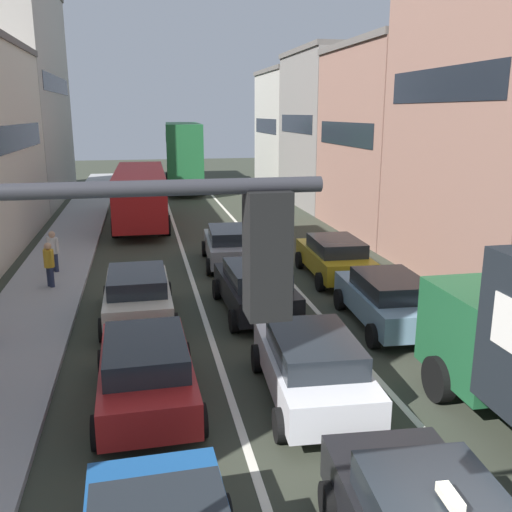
% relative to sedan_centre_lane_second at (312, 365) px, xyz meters
% --- Properties ---
extents(sidewalk_left, '(2.60, 64.00, 0.14)m').
position_rel_sedan_centre_lane_second_xyz_m(sidewalk_left, '(-6.64, 14.05, -0.73)').
color(sidewalk_left, '#9C9C9C').
rests_on(sidewalk_left, ground).
extents(lane_stripe_left, '(0.16, 60.00, 0.01)m').
position_rel_sedan_centre_lane_second_xyz_m(lane_stripe_left, '(-1.64, 14.05, -0.79)').
color(lane_stripe_left, silver).
rests_on(lane_stripe_left, ground).
extents(lane_stripe_right, '(0.16, 60.00, 0.01)m').
position_rel_sedan_centre_lane_second_xyz_m(lane_stripe_right, '(1.76, 14.05, -0.79)').
color(lane_stripe_right, silver).
rests_on(lane_stripe_right, ground).
extents(building_row_right, '(7.20, 43.90, 13.28)m').
position_rel_sedan_centre_lane_second_xyz_m(building_row_right, '(9.95, 14.20, 4.72)').
color(building_row_right, '#B2ADA3').
rests_on(building_row_right, ground).
extents(sedan_centre_lane_second, '(2.26, 4.40, 1.49)m').
position_rel_sedan_centre_lane_second_xyz_m(sedan_centre_lane_second, '(0.00, 0.00, 0.00)').
color(sedan_centre_lane_second, silver).
rests_on(sedan_centre_lane_second, ground).
extents(wagon_left_lane_second, '(2.13, 4.34, 1.49)m').
position_rel_sedan_centre_lane_second_xyz_m(wagon_left_lane_second, '(-3.36, 0.48, 0.00)').
color(wagon_left_lane_second, '#A51E1E').
rests_on(wagon_left_lane_second, ground).
extents(hatchback_centre_lane_third, '(2.15, 4.35, 1.49)m').
position_rel_sedan_centre_lane_second_xyz_m(hatchback_centre_lane_third, '(-0.09, 5.48, 0.00)').
color(hatchback_centre_lane_third, black).
rests_on(hatchback_centre_lane_third, ground).
extents(sedan_left_lane_third, '(2.09, 4.31, 1.49)m').
position_rel_sedan_centre_lane_second_xyz_m(sedan_left_lane_third, '(-3.53, 5.49, 0.00)').
color(sedan_left_lane_third, beige).
rests_on(sedan_left_lane_third, ground).
extents(coupe_centre_lane_fourth, '(2.25, 4.39, 1.49)m').
position_rel_sedan_centre_lane_second_xyz_m(coupe_centre_lane_fourth, '(0.04, 11.09, 0.00)').
color(coupe_centre_lane_fourth, gray).
rests_on(coupe_centre_lane_fourth, ground).
extents(sedan_right_lane_behind_truck, '(2.25, 4.39, 1.49)m').
position_rel_sedan_centre_lane_second_xyz_m(sedan_right_lane_behind_truck, '(3.33, 3.65, 0.00)').
color(sedan_right_lane_behind_truck, '#759EB7').
rests_on(sedan_right_lane_behind_truck, ground).
extents(wagon_right_lane_far, '(2.19, 4.36, 1.49)m').
position_rel_sedan_centre_lane_second_xyz_m(wagon_right_lane_far, '(3.45, 8.47, 0.00)').
color(wagon_right_lane_far, '#B29319').
rests_on(wagon_right_lane_far, ground).
extents(bus_mid_queue_primary, '(2.91, 10.53, 2.90)m').
position_rel_sedan_centre_lane_second_xyz_m(bus_mid_queue_primary, '(-3.32, 20.27, 0.96)').
color(bus_mid_queue_primary, '#B21919').
rests_on(bus_mid_queue_primary, ground).
extents(bus_far_queue_secondary, '(3.18, 10.61, 5.06)m').
position_rel_sedan_centre_lane_second_xyz_m(bus_far_queue_secondary, '(0.02, 33.72, 2.03)').
color(bus_far_queue_secondary, '#1E6033').
rests_on(bus_far_queue_secondary, ground).
extents(pedestrian_near_kerb, '(0.45, 0.36, 1.66)m').
position_rel_sedan_centre_lane_second_xyz_m(pedestrian_near_kerb, '(-6.55, 10.90, 0.15)').
color(pedestrian_near_kerb, '#262D47').
rests_on(pedestrian_near_kerb, ground).
extents(pedestrian_mid_sidewalk, '(0.35, 0.47, 1.66)m').
position_rel_sedan_centre_lane_second_xyz_m(pedestrian_mid_sidewalk, '(-6.42, 8.97, 0.15)').
color(pedestrian_mid_sidewalk, '#262D47').
rests_on(pedestrian_mid_sidewalk, ground).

